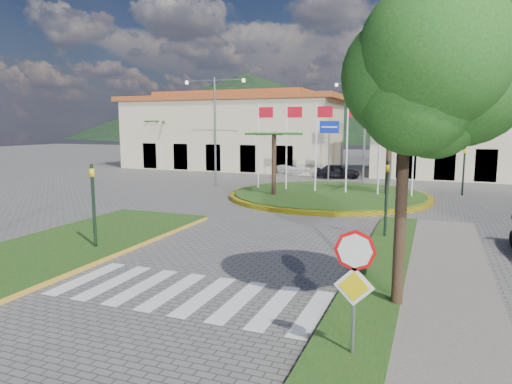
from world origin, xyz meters
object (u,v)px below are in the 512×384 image
(stop_sign, at_px, (354,274))
(deciduous_tree, at_px, (406,100))
(car_dark_b, at_px, (415,171))
(white_van, at_px, (301,168))
(car_dark_a, at_px, (338,171))
(roundabout_island, at_px, (328,195))

(stop_sign, relative_size, deciduous_tree, 0.39)
(car_dark_b, bearing_deg, stop_sign, -157.92)
(deciduous_tree, xyz_separation_m, white_van, (-10.84, 29.39, -4.56))
(white_van, relative_size, car_dark_a, 1.19)
(car_dark_b, bearing_deg, deciduous_tree, -156.77)
(deciduous_tree, height_order, car_dark_b, deciduous_tree)
(roundabout_island, height_order, white_van, roundabout_island)
(stop_sign, bearing_deg, roundabout_island, 103.73)
(roundabout_island, height_order, car_dark_b, roundabout_island)
(roundabout_island, relative_size, white_van, 2.89)
(stop_sign, height_order, car_dark_a, stop_sign)
(stop_sign, height_order, car_dark_b, stop_sign)
(stop_sign, distance_m, car_dark_b, 34.15)
(stop_sign, height_order, deciduous_tree, deciduous_tree)
(deciduous_tree, height_order, white_van, deciduous_tree)
(roundabout_island, xyz_separation_m, white_van, (-5.34, 12.39, 0.44))
(car_dark_a, bearing_deg, roundabout_island, 177.15)
(stop_sign, xyz_separation_m, white_van, (-10.24, 32.43, -1.18))
(car_dark_b, bearing_deg, car_dark_a, 140.99)
(roundabout_island, distance_m, deciduous_tree, 18.55)
(deciduous_tree, bearing_deg, roundabout_island, 107.91)
(car_dark_a, relative_size, car_dark_b, 1.14)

